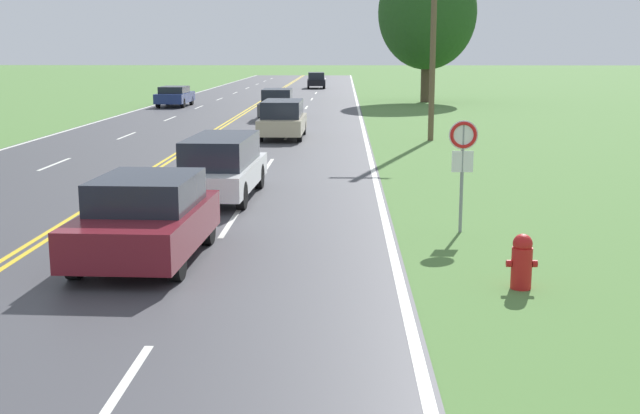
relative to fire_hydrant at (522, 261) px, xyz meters
name	(u,v)px	position (x,y,z in m)	size (l,w,h in m)	color
fire_hydrant	(522,261)	(0.00, 0.00, 0.00)	(0.49, 0.33, 0.90)	red
traffic_sign	(463,149)	(-0.40, 4.01, 1.31)	(0.60, 0.10, 2.35)	gray
utility_pole_midground	(434,24)	(0.81, 21.39, 4.35)	(1.80, 0.24, 9.30)	brown
tree_behind_sign	(427,13)	(3.08, 46.78, 5.92)	(7.06, 7.06, 10.45)	#473828
car_maroon_sedan_nearest	(146,218)	(-6.41, 1.60, 0.32)	(2.07, 4.13, 1.53)	black
car_white_van_approaching	(222,165)	(-5.98, 7.81, 0.40)	(1.89, 4.84, 1.60)	black
car_champagne_van_mid_near	(283,118)	(-5.49, 22.08, 0.40)	(1.86, 4.59, 1.63)	black
car_dark_grey_sedan_mid_far	(277,104)	(-6.54, 31.79, 0.38)	(1.83, 4.86, 1.65)	black
car_dark_blue_sedan_receding	(175,96)	(-14.24, 41.47, 0.27)	(1.91, 4.54, 1.36)	black
car_black_hatchback_distant	(316,80)	(-5.62, 67.51, 0.38)	(1.93, 3.89, 1.57)	black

